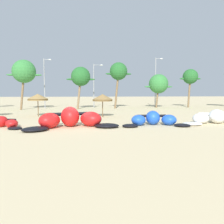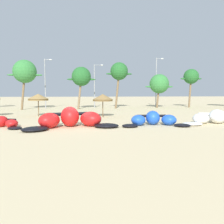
% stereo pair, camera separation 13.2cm
% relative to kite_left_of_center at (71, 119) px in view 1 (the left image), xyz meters
% --- Properties ---
extents(ground_plane, '(260.00, 260.00, 0.00)m').
position_rel_kite_left_of_center_xyz_m(ground_plane, '(0.39, 0.94, -0.66)').
color(ground_plane, beige).
extents(kite_left_of_center, '(8.09, 4.58, 1.73)m').
position_rel_kite_left_of_center_xyz_m(kite_left_of_center, '(0.00, 0.00, 0.00)').
color(kite_left_of_center, black).
rests_on(kite_left_of_center, ground).
extents(kite_center, '(6.33, 2.99, 1.29)m').
position_rel_kite_left_of_center_xyz_m(kite_center, '(7.40, 0.24, -0.17)').
color(kite_center, black).
rests_on(kite_center, ground).
extents(kite_right_of_center, '(7.48, 4.26, 1.34)m').
position_rel_kite_left_of_center_xyz_m(kite_right_of_center, '(13.79, 0.44, -0.15)').
color(kite_right_of_center, white).
rests_on(kite_right_of_center, ground).
extents(beach_umbrella_middle, '(2.52, 2.52, 2.80)m').
position_rel_kite_left_of_center_xyz_m(beach_umbrella_middle, '(-4.61, 8.91, 1.72)').
color(beach_umbrella_middle, brown).
rests_on(beach_umbrella_middle, ground).
extents(beach_umbrella_near_palms, '(2.49, 2.49, 2.77)m').
position_rel_kite_left_of_center_xyz_m(beach_umbrella_near_palms, '(3.26, 7.36, 1.68)').
color(beach_umbrella_near_palms, brown).
rests_on(beach_umbrella_near_palms, ground).
extents(palm_left, '(5.85, 3.90, 8.45)m').
position_rel_kite_left_of_center_xyz_m(palm_left, '(-9.16, 20.03, 5.79)').
color(palm_left, brown).
rests_on(palm_left, ground).
extents(palm_left_of_gap, '(5.07, 3.38, 7.46)m').
position_rel_kite_left_of_center_xyz_m(palm_left_of_gap, '(0.32, 20.49, 5.04)').
color(palm_left_of_gap, '#7F6647').
rests_on(palm_left_of_gap, ground).
extents(palm_center_left, '(4.84, 3.23, 8.45)m').
position_rel_kite_left_of_center_xyz_m(palm_center_left, '(7.19, 21.38, 6.07)').
color(palm_center_left, brown).
rests_on(palm_center_left, ground).
extents(palm_center_right, '(5.54, 3.69, 6.46)m').
position_rel_kite_left_of_center_xyz_m(palm_center_right, '(15.12, 22.30, 3.91)').
color(palm_center_right, brown).
rests_on(palm_center_right, ground).
extents(palm_right_of_gap, '(4.39, 2.93, 7.56)m').
position_rel_kite_left_of_center_xyz_m(palm_right_of_gap, '(21.70, 22.73, 5.32)').
color(palm_right_of_gap, brown).
rests_on(palm_right_of_gap, ground).
extents(lamppost_west_center, '(1.44, 0.24, 9.05)m').
position_rel_kite_left_of_center_xyz_m(lamppost_west_center, '(-6.22, 22.62, 4.36)').
color(lamppost_west_center, gray).
rests_on(lamppost_west_center, ground).
extents(lamppost_east_center, '(1.87, 0.24, 8.35)m').
position_rel_kite_left_of_center_xyz_m(lamppost_east_center, '(2.89, 23.85, 4.05)').
color(lamppost_east_center, gray).
rests_on(lamppost_east_center, ground).
extents(lamppost_east, '(1.54, 0.24, 9.84)m').
position_rel_kite_left_of_center_xyz_m(lamppost_east, '(15.26, 24.36, 4.77)').
color(lamppost_east, gray).
rests_on(lamppost_east, ground).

